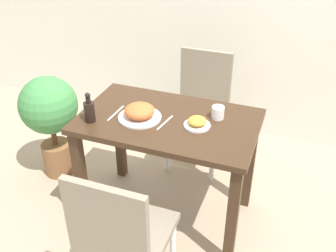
# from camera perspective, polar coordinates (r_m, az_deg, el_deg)

# --- Properties ---
(ground_plane) EXTENTS (16.00, 16.00, 0.00)m
(ground_plane) POSITION_cam_1_polar(r_m,az_deg,el_deg) (2.79, 0.00, -12.35)
(ground_plane) COLOR tan
(dining_table) EXTENTS (1.06, 0.64, 0.75)m
(dining_table) POSITION_cam_1_polar(r_m,az_deg,el_deg) (2.39, 0.00, -1.61)
(dining_table) COLOR #3D2819
(dining_table) RESTS_ON ground_plane
(chair_near) EXTENTS (0.42, 0.42, 0.89)m
(chair_near) POSITION_cam_1_polar(r_m,az_deg,el_deg) (1.98, -6.95, -15.34)
(chair_near) COLOR gray
(chair_near) RESTS_ON ground_plane
(chair_far) EXTENTS (0.42, 0.42, 0.89)m
(chair_far) POSITION_cam_1_polar(r_m,az_deg,el_deg) (3.03, 4.77, 3.32)
(chair_far) COLOR gray
(chair_far) RESTS_ON ground_plane
(food_plate) EXTENTS (0.26, 0.26, 0.09)m
(food_plate) POSITION_cam_1_polar(r_m,az_deg,el_deg) (2.32, -4.15, 1.99)
(food_plate) COLOR white
(food_plate) RESTS_ON dining_table
(side_plate) EXTENTS (0.15, 0.15, 0.06)m
(side_plate) POSITION_cam_1_polar(r_m,az_deg,el_deg) (2.25, 4.25, 0.50)
(side_plate) COLOR white
(side_plate) RESTS_ON dining_table
(drink_cup) EXTENTS (0.07, 0.07, 0.08)m
(drink_cup) POSITION_cam_1_polar(r_m,az_deg,el_deg) (2.33, 7.25, 1.96)
(drink_cup) COLOR white
(drink_cup) RESTS_ON dining_table
(sauce_bottle) EXTENTS (0.06, 0.06, 0.19)m
(sauce_bottle) POSITION_cam_1_polar(r_m,az_deg,el_deg) (2.31, -11.34, 2.22)
(sauce_bottle) COLOR black
(sauce_bottle) RESTS_ON dining_table
(fork_utensil) EXTENTS (0.02, 0.19, 0.00)m
(fork_utensil) POSITION_cam_1_polar(r_m,az_deg,el_deg) (2.40, -7.59, 1.86)
(fork_utensil) COLOR silver
(fork_utensil) RESTS_ON dining_table
(spoon_utensil) EXTENTS (0.04, 0.18, 0.00)m
(spoon_utensil) POSITION_cam_1_polar(r_m,az_deg,el_deg) (2.28, -0.48, 0.49)
(spoon_utensil) COLOR silver
(spoon_utensil) RESTS_ON dining_table
(potted_plant_left) EXTENTS (0.42, 0.42, 0.80)m
(potted_plant_left) POSITION_cam_1_polar(r_m,az_deg,el_deg) (2.96, -16.77, 1.75)
(potted_plant_left) COLOR brown
(potted_plant_left) RESTS_ON ground_plane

